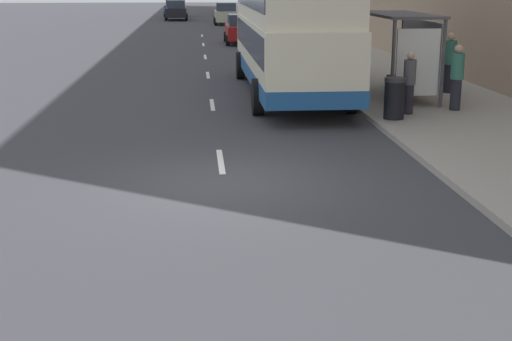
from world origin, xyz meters
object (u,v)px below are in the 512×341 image
object	(u,v)px
double_decker_bus_near	(288,22)
pedestrian_2	(409,82)
car_2	(226,14)
pedestrian_at_shelter	(450,62)
car_0	(176,10)
pedestrian_1	(457,77)
car_1	(241,29)
litter_bin	(394,98)
bus_shelter	(408,40)
car_3	(174,7)

from	to	relation	value
double_decker_bus_near	pedestrian_2	xyz separation A→B (m)	(2.64, -4.47, -1.31)
car_2	pedestrian_at_shelter	bearing A→B (deg)	-82.20
pedestrian_at_shelter	double_decker_bus_near	bearing A→B (deg)	169.31
double_decker_bus_near	car_2	bearing A→B (deg)	90.52
car_0	car_2	xyz separation A→B (m)	(4.27, -7.13, -0.01)
pedestrian_1	car_2	bearing A→B (deg)	96.04
double_decker_bus_near	car_0	size ratio (longest dim) A/B	2.61
car_1	car_2	distance (m)	18.67
car_1	litter_bin	distance (m)	24.41
car_1	litter_bin	size ratio (longest dim) A/B	4.28
litter_bin	double_decker_bus_near	bearing A→B (deg)	112.07
pedestrian_2	bus_shelter	bearing A→B (deg)	75.46
double_decker_bus_near	car_3	distance (m)	52.32
bus_shelter	pedestrian_1	size ratio (longest dim) A/B	2.37
car_3	pedestrian_at_shelter	bearing A→B (deg)	100.62
bus_shelter	pedestrian_at_shelter	bearing A→B (deg)	30.35
car_1	car_0	bearing A→B (deg)	99.61
car_0	pedestrian_1	xyz separation A→B (m)	(8.70, -48.99, 0.16)
pedestrian_1	pedestrian_2	xyz separation A→B (m)	(-1.45, -0.47, -0.07)
car_0	litter_bin	world-z (taller)	car_0
car_2	pedestrian_at_shelter	world-z (taller)	pedestrian_at_shelter
car_2	litter_bin	xyz separation A→B (m)	(2.42, -42.97, -0.21)
pedestrian_2	car_2	bearing A→B (deg)	94.03
car_3	car_0	bearing A→B (deg)	92.88
car_1	pedestrian_2	bearing A→B (deg)	-83.05
car_0	pedestrian_at_shelter	distance (m)	46.91
car_0	car_1	distance (m)	26.17
pedestrian_at_shelter	pedestrian_1	xyz separation A→B (m)	(-0.89, -3.07, -0.05)
double_decker_bus_near	car_0	world-z (taller)	double_decker_bus_near
car_1	car_2	world-z (taller)	car_2
pedestrian_2	litter_bin	world-z (taller)	pedestrian_2
bus_shelter	car_0	bearing A→B (deg)	99.58
bus_shelter	car_2	distance (m)	39.95
car_2	pedestrian_at_shelter	xyz separation A→B (m)	(5.31, -38.79, 0.21)
pedestrian_at_shelter	litter_bin	size ratio (longest dim) A/B	1.77
pedestrian_1	litter_bin	size ratio (longest dim) A/B	1.68
pedestrian_1	litter_bin	distance (m)	2.33
car_2	litter_bin	size ratio (longest dim) A/B	4.30
car_0	car_1	world-z (taller)	car_0
car_2	pedestrian_1	world-z (taller)	pedestrian_1
car_0	car_2	size ratio (longest dim) A/B	0.97
car_1	car_2	xyz separation A→B (m)	(-0.09, 18.67, 0.04)
car_1	double_decker_bus_near	bearing A→B (deg)	-89.25
car_0	car_1	size ratio (longest dim) A/B	0.98
pedestrian_1	pedestrian_2	size ratio (longest dim) A/B	1.08
car_2	pedestrian_2	size ratio (longest dim) A/B	2.76
bus_shelter	pedestrian_1	distance (m)	2.38
pedestrian_1	car_1	bearing A→B (deg)	100.58
car_0	pedestrian_at_shelter	size ratio (longest dim) A/B	2.36
pedestrian_2	car_0	bearing A→B (deg)	98.34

